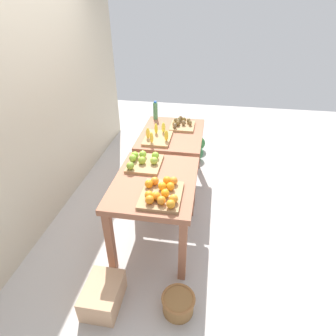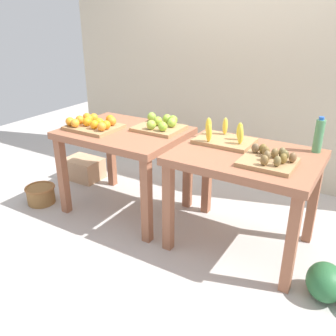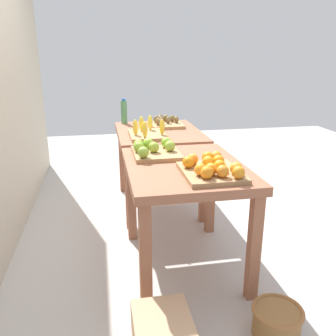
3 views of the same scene
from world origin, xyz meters
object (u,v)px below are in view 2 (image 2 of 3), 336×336
at_px(display_table_left, 125,142).
at_px(water_bottle, 319,136).
at_px(orange_bin, 93,124).
at_px(display_table_right, 245,168).
at_px(wicker_basket, 41,194).
at_px(apple_bin, 160,125).
at_px(cardboard_produce_box, 84,168).
at_px(banana_crate, 225,138).
at_px(kiwi_bin, 270,159).

bearing_deg(display_table_left, water_bottle, 11.10).
bearing_deg(orange_bin, display_table_right, 4.80).
distance_m(display_table_left, wicker_basket, 1.04).
xyz_separation_m(display_table_left, apple_bin, (0.27, 0.17, 0.16)).
distance_m(apple_bin, cardboard_produce_box, 1.32).
bearing_deg(cardboard_produce_box, display_table_right, -8.71).
bearing_deg(orange_bin, apple_bin, 29.27).
bearing_deg(apple_bin, wicker_basket, -153.76).
bearing_deg(cardboard_produce_box, orange_bin, -35.11).
height_order(orange_bin, banana_crate, banana_crate).
bearing_deg(orange_bin, cardboard_produce_box, 144.89).
bearing_deg(cardboard_produce_box, display_table_left, -19.70).
distance_m(banana_crate, water_bottle, 0.69).
xyz_separation_m(display_table_right, kiwi_bin, (0.20, -0.11, 0.15)).
relative_size(orange_bin, water_bottle, 1.68).
xyz_separation_m(display_table_right, wicker_basket, (-1.92, -0.35, -0.57)).
xyz_separation_m(orange_bin, kiwi_bin, (1.57, 0.01, -0.01)).
bearing_deg(wicker_basket, apple_bin, 26.24).
bearing_deg(apple_bin, water_bottle, 5.77).
xyz_separation_m(kiwi_bin, water_bottle, (0.22, 0.41, 0.09)).
bearing_deg(water_bottle, wicker_basket, -164.41).
relative_size(display_table_left, banana_crate, 2.36).
bearing_deg(orange_bin, kiwi_bin, 0.34).
relative_size(apple_bin, cardboard_produce_box, 1.00).
distance_m(apple_bin, wicker_basket, 1.39).
bearing_deg(display_table_left, display_table_right, 0.00).
relative_size(orange_bin, wicker_basket, 1.55).
distance_m(display_table_left, kiwi_bin, 1.33).
xyz_separation_m(water_bottle, cardboard_produce_box, (-2.38, -0.00, -0.79)).
distance_m(orange_bin, apple_bin, 0.59).
height_order(banana_crate, water_bottle, water_bottle).
height_order(display_table_right, kiwi_bin, kiwi_bin).
distance_m(orange_bin, water_bottle, 1.84).
height_order(apple_bin, water_bottle, water_bottle).
distance_m(kiwi_bin, cardboard_produce_box, 2.31).
relative_size(display_table_left, kiwi_bin, 2.89).
bearing_deg(apple_bin, kiwi_bin, -14.86).
height_order(water_bottle, cardboard_produce_box, water_bottle).
distance_m(display_table_left, water_bottle, 1.59).
xyz_separation_m(orange_bin, apple_bin, (0.52, 0.29, -0.00)).
bearing_deg(apple_bin, display_table_right, -11.55).
height_order(banana_crate, kiwi_bin, banana_crate).
bearing_deg(kiwi_bin, cardboard_produce_box, 169.37).
xyz_separation_m(display_table_left, kiwi_bin, (1.32, -0.11, 0.15)).
relative_size(kiwi_bin, cardboard_produce_box, 0.90).
distance_m(banana_crate, cardboard_produce_box, 1.87).
xyz_separation_m(banana_crate, wicker_basket, (-1.68, -0.49, -0.73)).
bearing_deg(display_table_right, water_bottle, 35.51).
bearing_deg(wicker_basket, kiwi_bin, 6.59).
bearing_deg(banana_crate, display_table_left, -170.80).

